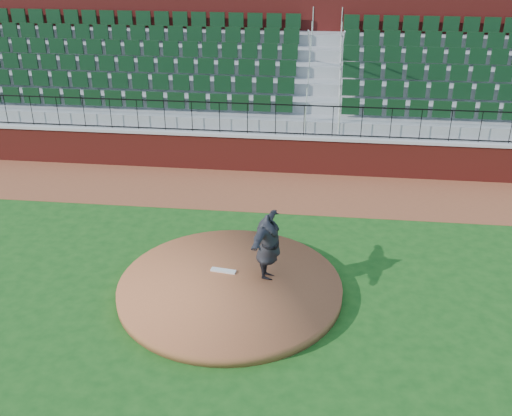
# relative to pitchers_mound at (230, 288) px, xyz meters

# --- Properties ---
(ground) EXTENTS (90.00, 90.00, 0.00)m
(ground) POSITION_rel_pitchers_mound_xyz_m (0.39, 0.32, -0.12)
(ground) COLOR #174A15
(ground) RESTS_ON ground
(warning_track) EXTENTS (34.00, 3.20, 0.01)m
(warning_track) POSITION_rel_pitchers_mound_xyz_m (0.39, 5.72, -0.12)
(warning_track) COLOR brown
(warning_track) RESTS_ON ground
(field_wall) EXTENTS (34.00, 0.35, 1.20)m
(field_wall) POSITION_rel_pitchers_mound_xyz_m (0.39, 7.32, 0.47)
(field_wall) COLOR maroon
(field_wall) RESTS_ON ground
(wall_cap) EXTENTS (34.00, 0.45, 0.10)m
(wall_cap) POSITION_rel_pitchers_mound_xyz_m (0.39, 7.32, 1.12)
(wall_cap) COLOR #B7B7B7
(wall_cap) RESTS_ON field_wall
(wall_railing) EXTENTS (34.00, 0.05, 1.00)m
(wall_railing) POSITION_rel_pitchers_mound_xyz_m (0.39, 7.32, 1.67)
(wall_railing) COLOR black
(wall_railing) RESTS_ON wall_cap
(seating_stands) EXTENTS (34.00, 5.10, 4.60)m
(seating_stands) POSITION_rel_pitchers_mound_xyz_m (0.39, 10.04, 2.18)
(seating_stands) COLOR gray
(seating_stands) RESTS_ON ground
(concourse_wall) EXTENTS (34.00, 0.50, 5.50)m
(concourse_wall) POSITION_rel_pitchers_mound_xyz_m (0.39, 12.84, 2.62)
(concourse_wall) COLOR maroon
(concourse_wall) RESTS_ON ground
(pitchers_mound) EXTENTS (5.12, 5.12, 0.25)m
(pitchers_mound) POSITION_rel_pitchers_mound_xyz_m (0.00, 0.00, 0.00)
(pitchers_mound) COLOR brown
(pitchers_mound) RESTS_ON ground
(pitching_rubber) EXTENTS (0.61, 0.23, 0.04)m
(pitching_rubber) POSITION_rel_pitchers_mound_xyz_m (-0.23, 0.49, 0.14)
(pitching_rubber) COLOR silver
(pitching_rubber) RESTS_ON pitchers_mound
(pitcher) EXTENTS (0.82, 2.06, 1.63)m
(pitcher) POSITION_rel_pitchers_mound_xyz_m (0.84, 0.36, 0.94)
(pitcher) COLOR black
(pitcher) RESTS_ON pitchers_mound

